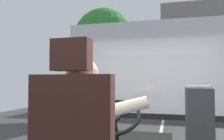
% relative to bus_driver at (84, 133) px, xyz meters
% --- Properties ---
extents(ground, '(18.00, 44.00, 0.06)m').
position_rel_bus_driver_xyz_m(ground, '(0.20, 9.22, -1.50)').
color(ground, '#353535').
extents(bus_driver, '(0.79, 0.55, 0.77)m').
position_rel_bus_driver_xyz_m(bus_driver, '(0.00, 0.00, 0.00)').
color(bus_driver, '#332D28').
rests_on(bus_driver, driver_seat).
extents(windshield_panel, '(2.50, 0.08, 1.48)m').
position_rel_bus_driver_xyz_m(windshield_panel, '(0.20, 2.04, 0.34)').
color(windshield_panel, silver).
extents(street_tree, '(3.07, 3.07, 5.45)m').
position_rel_bus_driver_xyz_m(street_tree, '(-2.68, 9.55, 2.42)').
color(street_tree, '#4C3828').
rests_on(street_tree, ground).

